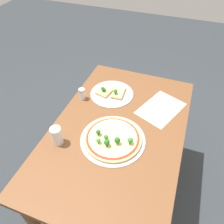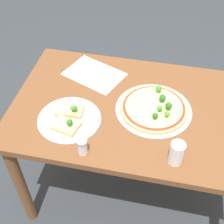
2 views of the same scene
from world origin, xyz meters
TOP-DOWN VIEW (x-y plane):
  - ground_plane at (0.00, 0.00)m, footprint 8.00×8.00m
  - dining_table at (0.00, 0.00)m, footprint 1.24×0.78m
  - pizza_tray_whole at (0.09, -0.00)m, footprint 0.38×0.38m
  - pizza_tray_slice at (-0.30, -0.15)m, footprint 0.31×0.31m
  - drinking_cup at (0.22, -0.29)m, footprint 0.06×0.06m
  - condiment_shaker at (-0.18, -0.33)m, footprint 0.05×0.05m
  - paper_menu at (-0.27, 0.21)m, footprint 0.37×0.32m

SIDE VIEW (x-z plane):
  - ground_plane at x=0.00m, z-range 0.00..0.00m
  - dining_table at x=0.00m, z-range 0.27..1.03m
  - paper_menu at x=-0.27m, z-range 0.76..0.76m
  - pizza_tray_slice at x=-0.30m, z-range 0.74..0.80m
  - pizza_tray_whole at x=0.09m, z-range 0.74..0.81m
  - condiment_shaker at x=-0.18m, z-range 0.76..0.84m
  - drinking_cup at x=0.22m, z-range 0.76..0.87m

